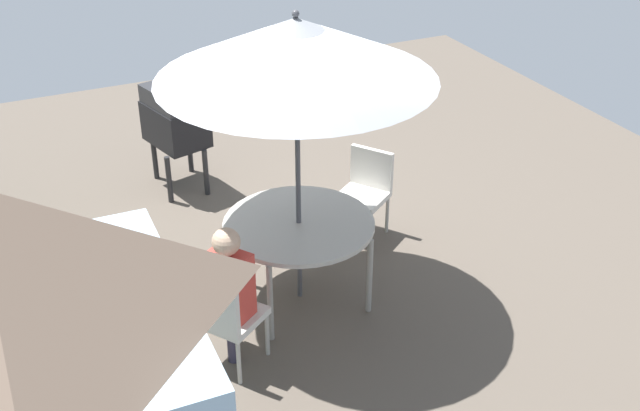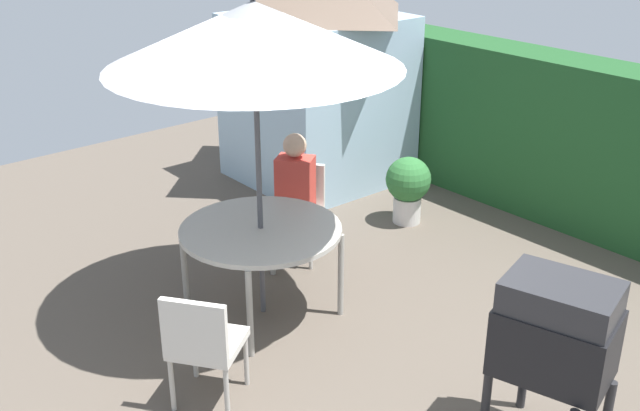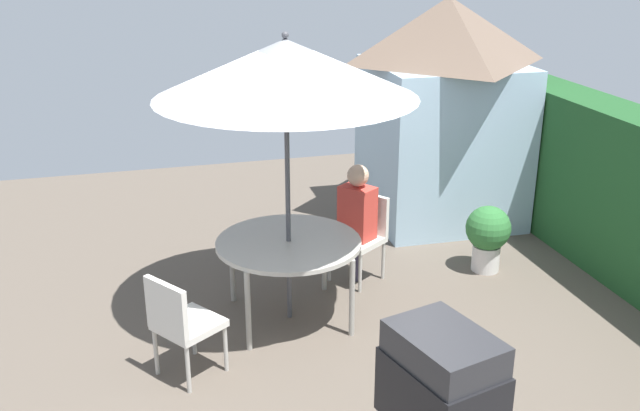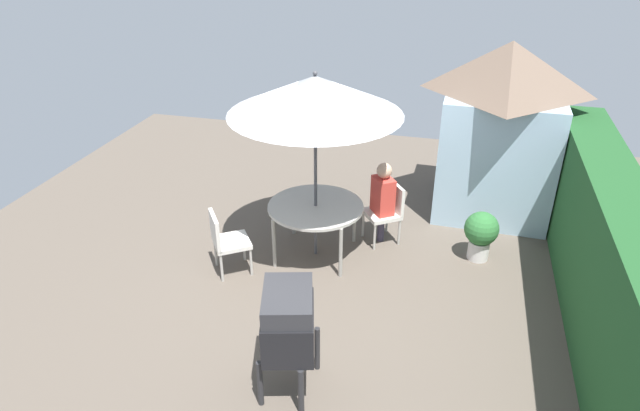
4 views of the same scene
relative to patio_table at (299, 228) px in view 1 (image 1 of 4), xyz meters
The scene contains 8 objects.
ground_plane 0.88m from the patio_table, 11.49° to the left, with size 11.00×11.00×0.00m, color brown.
patio_table is the anchor object (origin of this frame).
patio_umbrella 1.62m from the patio_table, 48.37° to the left, with size 2.26×2.26×2.66m.
bbq_grill 2.54m from the patio_table, ahead, with size 0.81×0.67×1.20m.
chair_near_shed 1.14m from the patio_table, 124.94° to the left, with size 0.64×0.64×0.90m.
chair_far_side 1.30m from the patio_table, 54.95° to the right, with size 0.64×0.64×0.90m.
potted_plant_by_shed 2.33m from the patio_table, 101.41° to the left, with size 0.48×0.48×0.72m.
person_in_red 1.03m from the patio_table, 124.94° to the left, with size 0.42×0.39×1.26m.
Camera 1 is at (-5.92, 2.22, 4.35)m, focal length 44.56 mm.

